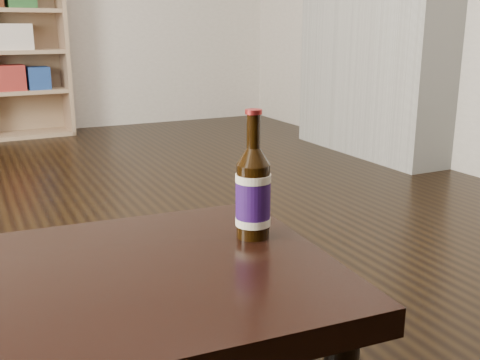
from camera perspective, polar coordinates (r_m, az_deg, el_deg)
name	(u,v)px	position (r m, az deg, el deg)	size (l,w,h in m)	color
floor	(1,301)	(1.91, -23.13, -11.27)	(5.00, 6.00, 0.01)	black
bookshelf	(16,48)	(4.59, -21.77, 12.35)	(0.70, 0.34, 1.27)	tan
coffee_table	(50,312)	(1.05, -18.73, -12.58)	(1.06, 0.66, 0.38)	black
beer_bottle	(253,193)	(1.15, 1.34, -1.37)	(0.09, 0.09, 0.27)	black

